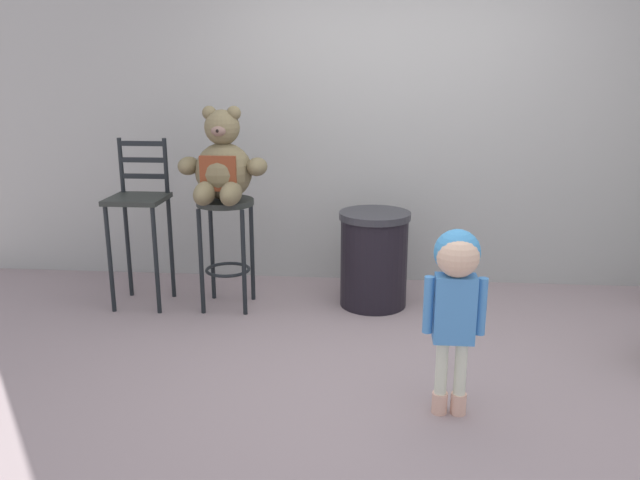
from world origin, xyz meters
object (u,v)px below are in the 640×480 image
(child_walking, at_px, (456,283))
(trash_bin, at_px, (374,259))
(bar_chair_empty, at_px, (140,210))
(teddy_bear, at_px, (223,167))
(bar_stool_with_teddy, at_px, (226,230))

(child_walking, xyz_separation_m, trash_bin, (-0.40, 1.51, -0.34))
(child_walking, xyz_separation_m, bar_chair_empty, (-2.11, 1.40, 0.01))
(teddy_bear, relative_size, child_walking, 0.68)
(bar_stool_with_teddy, height_order, trash_bin, bar_stool_with_teddy)
(bar_stool_with_teddy, bearing_deg, trash_bin, 6.80)
(teddy_bear, bearing_deg, child_walking, -42.65)
(bar_stool_with_teddy, xyz_separation_m, bar_chair_empty, (-0.64, 0.02, 0.13))
(child_walking, height_order, bar_chair_empty, bar_chair_empty)
(teddy_bear, xyz_separation_m, trash_bin, (1.07, 0.16, -0.69))
(trash_bin, bearing_deg, child_walking, -75.25)
(child_walking, relative_size, trash_bin, 1.36)
(teddy_bear, distance_m, bar_chair_empty, 0.73)
(trash_bin, bearing_deg, teddy_bear, -171.49)
(child_walking, bearing_deg, trash_bin, 84.84)
(bar_stool_with_teddy, bearing_deg, teddy_bear, -90.00)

